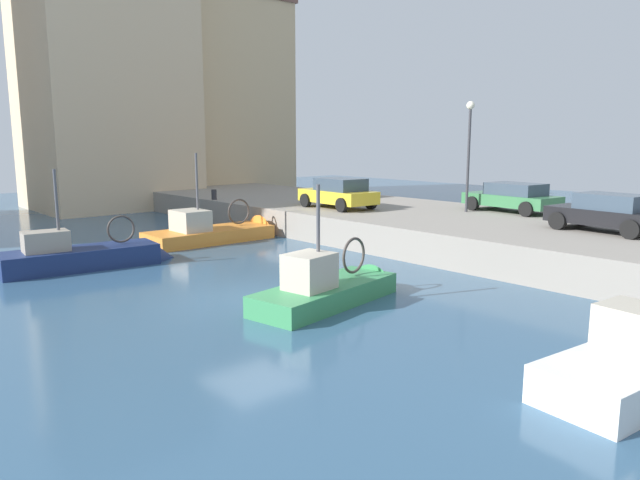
{
  "coord_description": "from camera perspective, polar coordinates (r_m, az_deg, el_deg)",
  "views": [
    {
      "loc": [
        -9.21,
        -13.3,
        4.43
      ],
      "look_at": [
        3.18,
        0.72,
        1.2
      ],
      "focal_mm": 33.06,
      "sensor_mm": 36.0,
      "label": 1
    }
  ],
  "objects": [
    {
      "name": "water_surface",
      "position": [
        16.78,
        -6.57,
        -5.58
      ],
      "size": [
        80.0,
        80.0,
        0.0
      ],
      "primitive_type": "plane",
      "color": "#335675",
      "rests_on": "ground"
    },
    {
      "name": "quay_wall",
      "position": [
        24.91,
        15.62,
        0.59
      ],
      "size": [
        9.0,
        56.0,
        1.2
      ],
      "primitive_type": "cube",
      "color": "gray",
      "rests_on": "ground"
    },
    {
      "name": "fishing_boat_navy",
      "position": [
        22.03,
        -21.33,
        -2.23
      ],
      "size": [
        6.01,
        2.33,
        4.17
      ],
      "color": "navy",
      "rests_on": "ground"
    },
    {
      "name": "fishing_boat_green",
      "position": [
        16.3,
        1.33,
        -5.49
      ],
      "size": [
        5.59,
        2.42,
        3.99
      ],
      "color": "#388951",
      "rests_on": "ground"
    },
    {
      "name": "fishing_boat_orange",
      "position": [
        26.26,
        -9.8,
        0.21
      ],
      "size": [
        6.29,
        2.37,
        4.77
      ],
      "color": "orange",
      "rests_on": "ground"
    },
    {
      "name": "parked_car_yellow",
      "position": [
        27.65,
        1.81,
        4.58
      ],
      "size": [
        2.15,
        3.93,
        1.41
      ],
      "color": "gold",
      "rests_on": "quay_wall"
    },
    {
      "name": "parked_car_black",
      "position": [
        22.83,
        26.05,
        2.41
      ],
      "size": [
        2.14,
        3.93,
        1.35
      ],
      "color": "black",
      "rests_on": "quay_wall"
    },
    {
      "name": "parked_car_green",
      "position": [
        27.56,
        18.14,
        3.98
      ],
      "size": [
        2.3,
        4.24,
        1.3
      ],
      "color": "#387547",
      "rests_on": "quay_wall"
    },
    {
      "name": "mooring_bollard_north",
      "position": [
        32.07,
        -10.22,
        4.35
      ],
      "size": [
        0.28,
        0.28,
        0.55
      ],
      "primitive_type": "cylinder",
      "color": "#2D2D33",
      "rests_on": "quay_wall"
    },
    {
      "name": "quay_streetlamp",
      "position": [
        26.94,
        14.25,
        9.55
      ],
      "size": [
        0.36,
        0.36,
        4.83
      ],
      "color": "#38383D",
      "rests_on": "quay_wall"
    },
    {
      "name": "waterfront_building_west",
      "position": [
        46.09,
        -9.7,
        13.4
      ],
      "size": [
        9.86,
        6.74,
        14.84
      ],
      "color": "#D1B284",
      "rests_on": "ground"
    },
    {
      "name": "waterfront_building_west_mid",
      "position": [
        41.13,
        -20.07,
        14.39
      ],
      "size": [
        9.69,
        8.67,
        16.23
      ],
      "color": "beige",
      "rests_on": "ground"
    }
  ]
}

